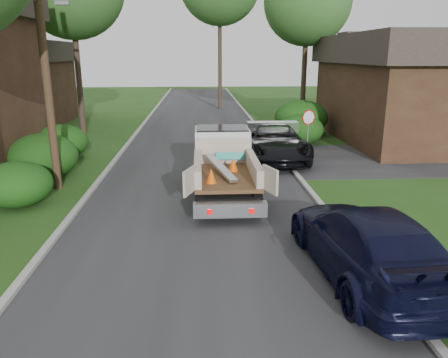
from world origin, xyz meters
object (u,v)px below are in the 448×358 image
Objects in this scene: stop_sign at (308,124)px; black_pickup at (273,142)px; house_right at (419,87)px; house_left_far at (14,82)px; navy_suv at (367,243)px; flatbed_truck at (223,159)px; utility_pole at (44,49)px; tree_right_far at (308,1)px.

black_pickup is (-1.60, 0.30, -0.90)m from stop_sign.
house_right is 2.05× the size of black_pickup.
house_left_far is 30.07m from navy_suv.
flatbed_truck is at bearing -133.15° from stop_sign.
stop_sign reaches higher than flatbed_truck.
stop_sign is 0.39× the size of black_pickup.
flatbed_truck is at bearing -5.32° from utility_pole.
black_pickup is at bearing 61.08° from flatbed_truck.
house_left_far is 0.58× the size of house_right.
flatbed_truck is (-12.12, -9.61, -1.95)m from house_right.
stop_sign is 22.81m from house_left_far.
house_right is at bearing 27.14° from black_pickup.
house_left_far is 0.66× the size of tree_right_far.
black_pickup is at bearing -92.46° from navy_suv.
tree_right_far reaches higher than house_left_far.
stop_sign is at bearing -100.38° from navy_suv.
utility_pole is at bearing -130.84° from tree_right_far.
tree_right_far reaches higher than utility_pole.
house_right reaches higher than house_left_far.
house_right reaches higher than stop_sign.
navy_suv is at bearing -99.36° from tree_right_far.
tree_right_far reaches higher than house_right.
black_pickup is at bearing -153.44° from house_right.
house_right is at bearing -122.56° from navy_suv.
flatbed_truck is at bearing -141.59° from house_right.
tree_right_far is at bearing -5.44° from house_left_far.
stop_sign is at bearing 20.62° from utility_pole.
stop_sign is at bearing 46.93° from flatbed_truck.
house_right reaches higher than flatbed_truck.
house_right is 2.20× the size of flatbed_truck.
tree_right_far is 18.45m from flatbed_truck.
house_right is 1.13× the size of tree_right_far.
house_right is at bearing 38.48° from flatbed_truck.
navy_suv is (0.19, -11.80, -0.04)m from black_pickup.
black_pickup is at bearing 25.44° from utility_pole.
black_pickup reaches higher than navy_suv.
stop_sign is 6.34m from flatbed_truck.
tree_right_far is 1.82× the size of black_pickup.
house_left_far is at bearing 174.56° from tree_right_far.
utility_pole is at bearing 174.76° from flatbed_truck.
flatbed_truck is at bearing -112.99° from tree_right_far.
tree_right_far reaches higher than black_pickup.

